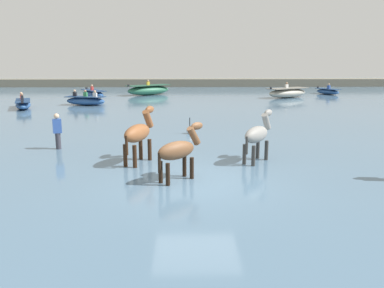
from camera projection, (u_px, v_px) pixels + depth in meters
ground_plane at (196, 190)px, 11.46m from camera, size 120.00×120.00×0.00m
water_surface at (190, 126)px, 21.19m from camera, size 90.00×90.00×0.25m
horse_lead_bay at (178, 152)px, 11.31m from camera, size 1.46×1.38×1.86m
horse_trailing_grey at (257, 136)px, 13.32m from camera, size 1.34×1.61×1.95m
horse_flank_chestnut at (138, 134)px, 13.17m from camera, size 1.06×1.87×2.07m
boat_mid_outer at (94, 94)px, 33.83m from camera, size 2.74×3.24×1.13m
boat_near_port at (287, 93)px, 33.99m from camera, size 4.13×3.18×1.30m
boat_mid_channel at (148, 90)px, 36.33m from camera, size 4.32×3.68×1.37m
boat_far_inshore at (328, 91)px, 36.88m from camera, size 2.02×2.53×1.00m
boat_near_starboard at (86, 101)px, 28.79m from camera, size 3.10×1.71×1.11m
boat_far_offshore at (23, 104)px, 27.01m from camera, size 2.00×3.31×1.04m
person_onlooker_left at (58, 133)px, 15.21m from camera, size 0.37×0.30×1.63m
channel_buoy at (190, 130)px, 18.32m from camera, size 0.32×0.32×0.75m
far_shoreline at (187, 84)px, 46.65m from camera, size 80.00×2.40×1.13m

